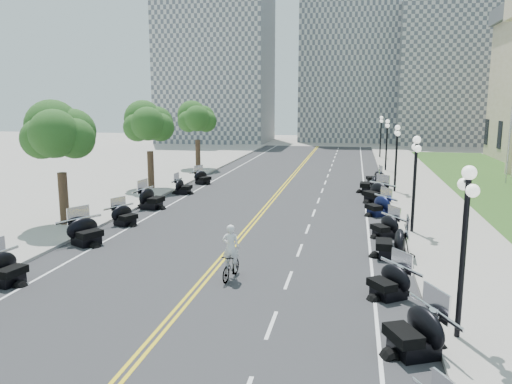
# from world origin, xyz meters

# --- Properties ---
(ground) EXTENTS (160.00, 160.00, 0.00)m
(ground) POSITION_xyz_m (0.00, 0.00, 0.00)
(ground) COLOR gray
(road) EXTENTS (16.00, 90.00, 0.01)m
(road) POSITION_xyz_m (0.00, 10.00, 0.00)
(road) COLOR #333335
(road) RESTS_ON ground
(centerline_yellow_a) EXTENTS (0.12, 90.00, 0.00)m
(centerline_yellow_a) POSITION_xyz_m (-0.12, 10.00, 0.01)
(centerline_yellow_a) COLOR yellow
(centerline_yellow_a) RESTS_ON road
(centerline_yellow_b) EXTENTS (0.12, 90.00, 0.00)m
(centerline_yellow_b) POSITION_xyz_m (0.12, 10.00, 0.01)
(centerline_yellow_b) COLOR yellow
(centerline_yellow_b) RESTS_ON road
(edge_line_north) EXTENTS (0.12, 90.00, 0.00)m
(edge_line_north) POSITION_xyz_m (6.40, 10.00, 0.01)
(edge_line_north) COLOR white
(edge_line_north) RESTS_ON road
(edge_line_south) EXTENTS (0.12, 90.00, 0.00)m
(edge_line_south) POSITION_xyz_m (-6.40, 10.00, 0.01)
(edge_line_south) COLOR white
(edge_line_south) RESTS_ON road
(lane_dash_4) EXTENTS (0.12, 2.00, 0.00)m
(lane_dash_4) POSITION_xyz_m (3.20, -8.00, 0.01)
(lane_dash_4) COLOR white
(lane_dash_4) RESTS_ON road
(lane_dash_5) EXTENTS (0.12, 2.00, 0.00)m
(lane_dash_5) POSITION_xyz_m (3.20, -4.00, 0.01)
(lane_dash_5) COLOR white
(lane_dash_5) RESTS_ON road
(lane_dash_6) EXTENTS (0.12, 2.00, 0.00)m
(lane_dash_6) POSITION_xyz_m (3.20, 0.00, 0.01)
(lane_dash_6) COLOR white
(lane_dash_6) RESTS_ON road
(lane_dash_7) EXTENTS (0.12, 2.00, 0.00)m
(lane_dash_7) POSITION_xyz_m (3.20, 4.00, 0.01)
(lane_dash_7) COLOR white
(lane_dash_7) RESTS_ON road
(lane_dash_8) EXTENTS (0.12, 2.00, 0.00)m
(lane_dash_8) POSITION_xyz_m (3.20, 8.00, 0.01)
(lane_dash_8) COLOR white
(lane_dash_8) RESTS_ON road
(lane_dash_9) EXTENTS (0.12, 2.00, 0.00)m
(lane_dash_9) POSITION_xyz_m (3.20, 12.00, 0.01)
(lane_dash_9) COLOR white
(lane_dash_9) RESTS_ON road
(lane_dash_10) EXTENTS (0.12, 2.00, 0.00)m
(lane_dash_10) POSITION_xyz_m (3.20, 16.00, 0.01)
(lane_dash_10) COLOR white
(lane_dash_10) RESTS_ON road
(lane_dash_11) EXTENTS (0.12, 2.00, 0.00)m
(lane_dash_11) POSITION_xyz_m (3.20, 20.00, 0.01)
(lane_dash_11) COLOR white
(lane_dash_11) RESTS_ON road
(lane_dash_12) EXTENTS (0.12, 2.00, 0.00)m
(lane_dash_12) POSITION_xyz_m (3.20, 24.00, 0.01)
(lane_dash_12) COLOR white
(lane_dash_12) RESTS_ON road
(lane_dash_13) EXTENTS (0.12, 2.00, 0.00)m
(lane_dash_13) POSITION_xyz_m (3.20, 28.00, 0.01)
(lane_dash_13) COLOR white
(lane_dash_13) RESTS_ON road
(lane_dash_14) EXTENTS (0.12, 2.00, 0.00)m
(lane_dash_14) POSITION_xyz_m (3.20, 32.00, 0.01)
(lane_dash_14) COLOR white
(lane_dash_14) RESTS_ON road
(lane_dash_15) EXTENTS (0.12, 2.00, 0.00)m
(lane_dash_15) POSITION_xyz_m (3.20, 36.00, 0.01)
(lane_dash_15) COLOR white
(lane_dash_15) RESTS_ON road
(lane_dash_16) EXTENTS (0.12, 2.00, 0.00)m
(lane_dash_16) POSITION_xyz_m (3.20, 40.00, 0.01)
(lane_dash_16) COLOR white
(lane_dash_16) RESTS_ON road
(lane_dash_17) EXTENTS (0.12, 2.00, 0.00)m
(lane_dash_17) POSITION_xyz_m (3.20, 44.00, 0.01)
(lane_dash_17) COLOR white
(lane_dash_17) RESTS_ON road
(lane_dash_18) EXTENTS (0.12, 2.00, 0.00)m
(lane_dash_18) POSITION_xyz_m (3.20, 48.00, 0.01)
(lane_dash_18) COLOR white
(lane_dash_18) RESTS_ON road
(lane_dash_19) EXTENTS (0.12, 2.00, 0.00)m
(lane_dash_19) POSITION_xyz_m (3.20, 52.00, 0.01)
(lane_dash_19) COLOR white
(lane_dash_19) RESTS_ON road
(sidewalk_north) EXTENTS (5.00, 90.00, 0.15)m
(sidewalk_north) POSITION_xyz_m (10.50, 10.00, 0.07)
(sidewalk_north) COLOR #9E9991
(sidewalk_north) RESTS_ON ground
(sidewalk_south) EXTENTS (5.00, 90.00, 0.15)m
(sidewalk_south) POSITION_xyz_m (-10.50, 10.00, 0.07)
(sidewalk_south) COLOR #9E9991
(sidewalk_south) RESTS_ON ground
(distant_block_a) EXTENTS (18.00, 14.00, 26.00)m
(distant_block_a) POSITION_xyz_m (-18.00, 62.00, 13.00)
(distant_block_a) COLOR gray
(distant_block_a) RESTS_ON ground
(distant_block_b) EXTENTS (16.00, 12.00, 30.00)m
(distant_block_b) POSITION_xyz_m (4.00, 68.00, 15.00)
(distant_block_b) COLOR gray
(distant_block_b) RESTS_ON ground
(distant_block_c) EXTENTS (20.00, 14.00, 22.00)m
(distant_block_c) POSITION_xyz_m (22.00, 65.00, 11.00)
(distant_block_c) COLOR gray
(distant_block_c) RESTS_ON ground
(street_lamp_1) EXTENTS (0.50, 1.20, 4.90)m
(street_lamp_1) POSITION_xyz_m (8.60, -8.00, 2.60)
(street_lamp_1) COLOR black
(street_lamp_1) RESTS_ON sidewalk_north
(street_lamp_2) EXTENTS (0.50, 1.20, 4.90)m
(street_lamp_2) POSITION_xyz_m (8.60, 4.00, 2.60)
(street_lamp_2) COLOR black
(street_lamp_2) RESTS_ON sidewalk_north
(street_lamp_3) EXTENTS (0.50, 1.20, 4.90)m
(street_lamp_3) POSITION_xyz_m (8.60, 16.00, 2.60)
(street_lamp_3) COLOR black
(street_lamp_3) RESTS_ON sidewalk_north
(street_lamp_4) EXTENTS (0.50, 1.20, 4.90)m
(street_lamp_4) POSITION_xyz_m (8.60, 28.00, 2.60)
(street_lamp_4) COLOR black
(street_lamp_4) RESTS_ON sidewalk_north
(street_lamp_5) EXTENTS (0.50, 1.20, 4.90)m
(street_lamp_5) POSITION_xyz_m (8.60, 40.00, 2.60)
(street_lamp_5) COLOR black
(street_lamp_5) RESTS_ON sidewalk_north
(flagpole) EXTENTS (1.10, 0.20, 10.00)m
(flagpole) POSITION_xyz_m (18.00, 22.00, 5.00)
(flagpole) COLOR silver
(flagpole) RESTS_ON ground
(tree_2) EXTENTS (4.80, 4.80, 9.20)m
(tree_2) POSITION_xyz_m (-10.00, 2.00, 4.75)
(tree_2) COLOR #235619
(tree_2) RESTS_ON sidewalk_south
(tree_3) EXTENTS (4.80, 4.80, 9.20)m
(tree_3) POSITION_xyz_m (-10.00, 14.00, 4.75)
(tree_3) COLOR #235619
(tree_3) RESTS_ON sidewalk_south
(tree_4) EXTENTS (4.80, 4.80, 9.20)m
(tree_4) POSITION_xyz_m (-10.00, 26.00, 4.75)
(tree_4) COLOR #235619
(tree_4) RESTS_ON sidewalk_south
(motorcycle_n_3) EXTENTS (2.83, 2.83, 1.49)m
(motorcycle_n_3) POSITION_xyz_m (7.29, -9.02, 0.74)
(motorcycle_n_3) COLOR black
(motorcycle_n_3) RESTS_ON road
(motorcycle_n_4) EXTENTS (2.62, 2.62, 1.32)m
(motorcycle_n_4) POSITION_xyz_m (6.87, -5.02, 0.66)
(motorcycle_n_4) COLOR black
(motorcycle_n_4) RESTS_ON road
(motorcycle_n_5) EXTENTS (2.26, 2.26, 1.53)m
(motorcycle_n_5) POSITION_xyz_m (7.29, -0.38, 0.77)
(motorcycle_n_5) COLOR black
(motorcycle_n_5) RESTS_ON road
(motorcycle_n_6) EXTENTS (2.49, 2.49, 1.27)m
(motorcycle_n_6) POSITION_xyz_m (7.19, 3.10, 0.64)
(motorcycle_n_6) COLOR black
(motorcycle_n_6) RESTS_ON road
(motorcycle_n_7) EXTENTS (2.69, 2.69, 1.36)m
(motorcycle_n_7) POSITION_xyz_m (7.05, 8.05, 0.68)
(motorcycle_n_7) COLOR black
(motorcycle_n_7) RESTS_ON road
(motorcycle_n_8) EXTENTS (3.07, 3.07, 1.53)m
(motorcycle_n_8) POSITION_xyz_m (7.05, 12.15, 0.76)
(motorcycle_n_8) COLOR black
(motorcycle_n_8) RESTS_ON road
(motorcycle_n_9) EXTENTS (2.34, 2.34, 1.57)m
(motorcycle_n_9) POSITION_xyz_m (6.76, 15.66, 0.78)
(motorcycle_n_9) COLOR black
(motorcycle_n_9) RESTS_ON road
(motorcycle_n_10) EXTENTS (2.18, 2.18, 1.27)m
(motorcycle_n_10) POSITION_xyz_m (7.23, 19.90, 0.64)
(motorcycle_n_10) COLOR black
(motorcycle_n_10) RESTS_ON road
(motorcycle_s_4) EXTENTS (2.29, 2.29, 1.38)m
(motorcycle_s_4) POSITION_xyz_m (-7.18, -6.49, 0.69)
(motorcycle_s_4) COLOR black
(motorcycle_s_4) RESTS_ON road
(motorcycle_s_5) EXTENTS (2.83, 2.83, 1.46)m
(motorcycle_s_5) POSITION_xyz_m (-6.98, -1.05, 0.73)
(motorcycle_s_5) COLOR black
(motorcycle_s_5) RESTS_ON road
(motorcycle_s_6) EXTENTS (2.36, 2.36, 1.25)m
(motorcycle_s_6) POSITION_xyz_m (-6.88, 2.89, 0.62)
(motorcycle_s_6) COLOR black
(motorcycle_s_6) RESTS_ON road
(motorcycle_s_7) EXTENTS (2.43, 2.43, 1.51)m
(motorcycle_s_7) POSITION_xyz_m (-7.16, 7.27, 0.76)
(motorcycle_s_7) COLOR black
(motorcycle_s_7) RESTS_ON road
(motorcycle_s_8) EXTENTS (1.85, 1.85, 1.27)m
(motorcycle_s_8) POSITION_xyz_m (-6.89, 12.61, 0.63)
(motorcycle_s_8) COLOR black
(motorcycle_s_8) RESTS_ON road
(motorcycle_s_9) EXTENTS (2.43, 2.43, 1.25)m
(motorcycle_s_9) POSITION_xyz_m (-6.81, 17.28, 0.62)
(motorcycle_s_9) COLOR black
(motorcycle_s_9) RESTS_ON road
(bicycle) EXTENTS (0.70, 1.77, 1.03)m
(bicycle) POSITION_xyz_m (1.00, -4.30, 0.52)
(bicycle) COLOR #A51414
(bicycle) RESTS_ON road
(cyclist_rider) EXTENTS (0.67, 0.44, 1.83)m
(cyclist_rider) POSITION_xyz_m (1.00, -4.30, 1.95)
(cyclist_rider) COLOR silver
(cyclist_rider) RESTS_ON bicycle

